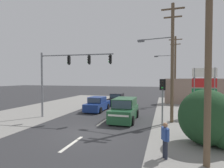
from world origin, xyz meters
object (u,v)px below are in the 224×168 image
at_px(utility_pole_background_right, 174,68).
at_px(pedestrian_at_kerb, 165,138).
at_px(shopping_plaza_sign, 204,85).
at_px(utility_pole_midground_right, 171,59).
at_px(traffic_signal_mast, 66,70).
at_px(utility_pole_foreground_right, 205,26).
at_px(sedan_receding_far, 97,104).
at_px(pedestal_signal_right_kerb, 162,94).
at_px(sedan_crossing_left, 117,99).
at_px(suv_kerbside_parked, 125,110).

relative_size(utility_pole_background_right, pedestrian_at_kerb, 5.84).
xyz_separation_m(utility_pole_background_right, shopping_plaza_sign, (2.19, -8.22, -2.14)).
height_order(utility_pole_midground_right, traffic_signal_mast, utility_pole_midground_right).
height_order(utility_pole_foreground_right, pedestrian_at_kerb, utility_pole_foreground_right).
bearing_deg(sedan_receding_far, pedestal_signal_right_kerb, -33.48).
distance_m(utility_pole_foreground_right, traffic_signal_mast, 11.88).
distance_m(sedan_crossing_left, pedestrian_at_kerb, 16.58).
bearing_deg(shopping_plaza_sign, sedan_receding_far, 178.41).
bearing_deg(utility_pole_midground_right, pedestrian_at_kerb, -93.69).
height_order(utility_pole_foreground_right, sedan_crossing_left, utility_pole_foreground_right).
bearing_deg(traffic_signal_mast, utility_pole_background_right, 50.76).
bearing_deg(utility_pole_foreground_right, pedestrian_at_kerb, 170.27).
height_order(utility_pole_midground_right, suv_kerbside_parked, utility_pole_midground_right).
relative_size(traffic_signal_mast, suv_kerbside_parked, 1.51).
distance_m(utility_pole_midground_right, shopping_plaza_sign, 4.77).
height_order(utility_pole_background_right, suv_kerbside_parked, utility_pole_background_right).
xyz_separation_m(suv_kerbside_parked, pedestrian_at_kerb, (3.30, -6.64, 0.04)).
xyz_separation_m(traffic_signal_mast, sedan_crossing_left, (2.34, 9.45, -3.65)).
bearing_deg(traffic_signal_mast, pedestrian_at_kerb, -34.53).
bearing_deg(sedan_receding_far, utility_pole_background_right, 42.94).
bearing_deg(sedan_crossing_left, sedan_receding_far, -100.01).
relative_size(utility_pole_midground_right, pedestrian_at_kerb, 5.91).
bearing_deg(utility_pole_background_right, shopping_plaza_sign, -75.09).
bearing_deg(pedestrian_at_kerb, suv_kerbside_parked, 116.42).
xyz_separation_m(utility_pole_background_right, suv_kerbside_parked, (-4.64, -11.41, -4.24)).
distance_m(utility_pole_background_right, sedan_receding_far, 12.44).
height_order(suv_kerbside_parked, pedestrian_at_kerb, suv_kerbside_parked).
bearing_deg(shopping_plaza_sign, sedan_crossing_left, 150.57).
distance_m(utility_pole_foreground_right, sedan_crossing_left, 18.13).
bearing_deg(sedan_receding_far, suv_kerbside_parked, -42.11).
bearing_deg(pedestrian_at_kerb, utility_pole_foreground_right, -9.73).
distance_m(utility_pole_foreground_right, sedan_receding_far, 14.42).
xyz_separation_m(utility_pole_foreground_right, traffic_signal_mast, (-10.07, 6.16, -1.34)).
bearing_deg(utility_pole_foreground_right, sedan_receding_far, 129.79).
xyz_separation_m(shopping_plaza_sign, suv_kerbside_parked, (-6.83, -3.20, -2.10)).
bearing_deg(pedestrian_at_kerb, pedestal_signal_right_kerb, 91.61).
distance_m(suv_kerbside_parked, pedestrian_at_kerb, 7.42).
height_order(traffic_signal_mast, sedan_receding_far, traffic_signal_mast).
relative_size(traffic_signal_mast, pedestrian_at_kerb, 4.21).
xyz_separation_m(utility_pole_foreground_right, utility_pole_background_right, (-0.15, 18.31, -0.57)).
bearing_deg(utility_pole_foreground_right, utility_pole_background_right, 90.46).
bearing_deg(shopping_plaza_sign, traffic_signal_mast, -161.99).
relative_size(utility_pole_midground_right, traffic_signal_mast, 1.40).
height_order(utility_pole_midground_right, sedan_crossing_left, utility_pole_midground_right).
relative_size(utility_pole_foreground_right, utility_pole_midground_right, 1.11).
relative_size(traffic_signal_mast, sedan_crossing_left, 1.61).
bearing_deg(sedan_crossing_left, utility_pole_midground_right, -51.51).
bearing_deg(sedan_crossing_left, pedestrian_at_kerb, -67.86).
height_order(sedan_crossing_left, pedestrian_at_kerb, pedestrian_at_kerb).
relative_size(utility_pole_background_right, traffic_signal_mast, 1.39).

